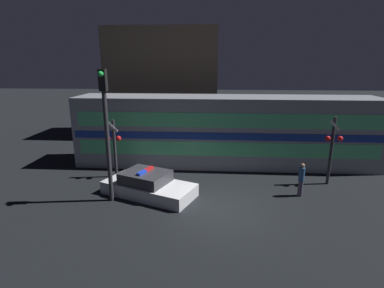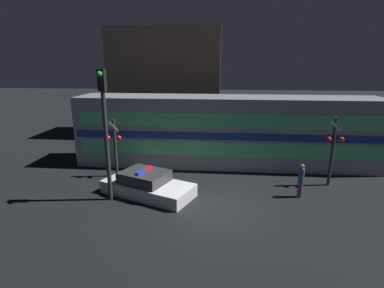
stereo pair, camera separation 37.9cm
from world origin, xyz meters
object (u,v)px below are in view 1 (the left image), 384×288
Objects in this scene: train at (225,131)px; pedestrian at (301,179)px; police_car at (148,186)px; crossing_signal_near at (332,147)px; traffic_light_corner at (106,126)px.

train reaches higher than pedestrian.
crossing_signal_near is at bearing 34.46° from police_car.
train reaches higher than police_car.
police_car is 0.81× the size of traffic_light_corner.
police_car is 7.26m from pedestrian.
train is 3.06× the size of traffic_light_corner.
train is at bearing 126.66° from pedestrian.
police_car is at bearing -127.69° from train.
police_car is 9.42m from crossing_signal_near.
traffic_light_corner is at bearing -172.82° from pedestrian.
train is at bearing 46.68° from traffic_light_corner.
crossing_signal_near reaches higher than pedestrian.
traffic_light_corner reaches higher than pedestrian.
train is 5.09× the size of crossing_signal_near.
crossing_signal_near is (1.85, 1.56, 1.18)m from pedestrian.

